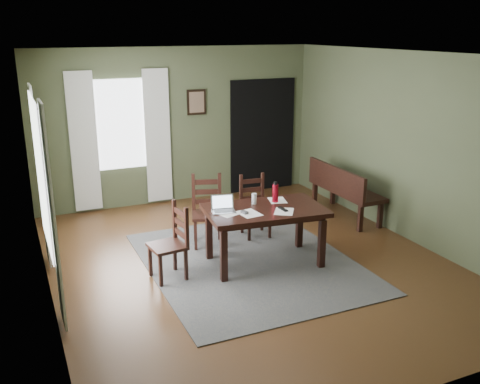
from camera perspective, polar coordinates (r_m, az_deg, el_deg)
name	(u,v)px	position (r m, az deg, el deg)	size (l,w,h in m)	color
ground	(249,263)	(7.19, 0.98, -7.55)	(5.00, 6.00, 0.01)	#492C16
room_shell	(250,129)	(6.64, 1.06, 6.76)	(5.02, 6.02, 2.71)	#495235
rug	(249,262)	(7.19, 0.98, -7.47)	(2.60, 3.20, 0.01)	#434343
dining_table	(265,215)	(6.93, 2.65, -2.46)	(1.61, 1.07, 0.76)	black
chair_end	(171,243)	(6.65, -7.36, -5.43)	(0.46, 0.46, 0.94)	black
chair_back_left	(207,211)	(7.62, -3.51, -2.09)	(0.55, 0.55, 1.00)	black
chair_back_right	(255,207)	(7.96, 1.57, -1.56)	(0.43, 0.43, 0.91)	black
bench	(343,187)	(8.84, 10.90, 0.53)	(0.49, 1.54, 0.87)	black
laptop	(223,207)	(6.78, -1.82, -1.61)	(0.33, 0.28, 0.20)	#B7B7BC
computer_mouse	(244,212)	(6.69, 0.48, -2.18)	(0.06, 0.10, 0.03)	#3F3F42
tv_remote	(283,209)	(6.85, 4.60, -1.83)	(0.05, 0.18, 0.02)	black
drinking_glass	(254,199)	(7.03, 1.52, -0.72)	(0.07, 0.07, 0.14)	silver
water_bottle	(275,193)	(7.11, 3.79, -0.08)	(0.09, 0.09, 0.28)	#A80C1F
paper_a	(226,213)	(6.70, -1.50, -2.28)	(0.22, 0.29, 0.00)	white
paper_b	(284,211)	(6.79, 4.72, -2.07)	(0.23, 0.30, 0.00)	white
paper_d	(277,200)	(7.21, 4.01, -0.89)	(0.22, 0.28, 0.00)	white
paper_e	(249,213)	(6.69, 0.99, -2.30)	(0.24, 0.31, 0.00)	white
window_left	(40,174)	(6.32, -20.53, 1.83)	(0.01, 1.30, 1.70)	white
window_back	(120,125)	(9.20, -12.64, 7.03)	(1.00, 0.01, 1.50)	white
curtain_left_near	(53,218)	(5.61, -19.35, -2.60)	(0.03, 0.48, 2.30)	silver
curtain_left_far	(40,177)	(7.18, -20.57, 1.50)	(0.03, 0.48, 2.30)	silver
curtain_back_left	(84,143)	(9.12, -16.32, 5.07)	(0.44, 0.03, 2.30)	silver
curtain_back_right	(158,137)	(9.35, -8.77, 5.85)	(0.44, 0.03, 2.30)	silver
framed_picture	(196,102)	(9.50, -4.67, 9.53)	(0.34, 0.03, 0.44)	black
doorway_back	(263,136)	(10.12, 2.42, 6.02)	(1.30, 0.03, 2.10)	black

